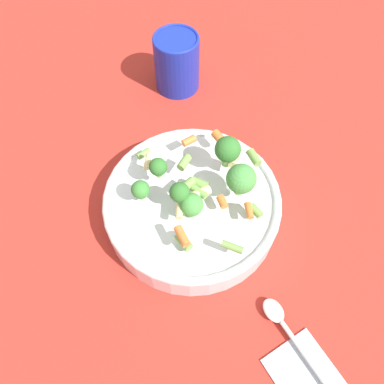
% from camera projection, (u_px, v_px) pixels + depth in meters
% --- Properties ---
extents(ground_plane, '(3.00, 3.00, 0.00)m').
position_uv_depth(ground_plane, '(192.00, 213.00, 0.62)').
color(ground_plane, '#B72D23').
extents(bowl, '(0.28, 0.28, 0.05)m').
position_uv_depth(bowl, '(192.00, 204.00, 0.59)').
color(bowl, silver).
rests_on(bowl, ground_plane).
extents(pasta_salad, '(0.22, 0.21, 0.07)m').
position_uv_depth(pasta_salad, '(208.00, 179.00, 0.54)').
color(pasta_salad, '#8CB766').
rests_on(pasta_salad, bowl).
extents(cup, '(0.09, 0.09, 0.11)m').
position_uv_depth(cup, '(177.00, 62.00, 0.72)').
color(cup, '#192DAD').
rests_on(cup, ground_plane).
extents(spoon, '(0.17, 0.12, 0.01)m').
position_uv_depth(spoon, '(293.00, 338.00, 0.51)').
color(spoon, silver).
rests_on(spoon, napkin).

